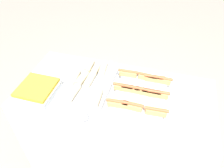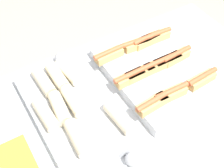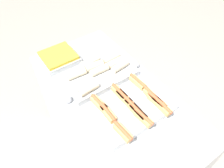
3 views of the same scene
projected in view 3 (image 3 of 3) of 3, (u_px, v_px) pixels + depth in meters
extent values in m
plane|color=#ADA393|center=(113.00, 151.00, 2.21)|extent=(12.00, 12.00, 0.00)
cube|color=silver|center=(113.00, 127.00, 1.87)|extent=(1.43, 0.70, 0.90)
cube|color=silver|center=(130.00, 109.00, 1.42)|extent=(0.35, 0.52, 0.05)
cube|color=tan|center=(133.00, 107.00, 1.37)|extent=(0.13, 0.05, 0.04)
cylinder|color=#CC6038|center=(134.00, 105.00, 1.36)|extent=(0.15, 0.02, 0.02)
cube|color=tan|center=(108.00, 114.00, 1.34)|extent=(0.13, 0.05, 0.04)
cylinder|color=#CC6038|center=(108.00, 112.00, 1.33)|extent=(0.15, 0.03, 0.02)
cube|color=tan|center=(119.00, 93.00, 1.45)|extent=(0.13, 0.05, 0.04)
cylinder|color=#CC6038|center=(119.00, 91.00, 1.44)|extent=(0.15, 0.02, 0.02)
cube|color=tan|center=(152.00, 96.00, 1.44)|extent=(0.13, 0.05, 0.04)
cylinder|color=#CC6038|center=(152.00, 94.00, 1.42)|extent=(0.15, 0.03, 0.02)
cube|color=tan|center=(123.00, 132.00, 1.25)|extent=(0.13, 0.05, 0.04)
cylinder|color=#CC6038|center=(123.00, 130.00, 1.24)|extent=(0.15, 0.03, 0.02)
cube|color=tan|center=(138.00, 82.00, 1.52)|extent=(0.13, 0.05, 0.04)
cylinder|color=#CC6038|center=(138.00, 80.00, 1.50)|extent=(0.15, 0.03, 0.02)
cube|color=tan|center=(143.00, 118.00, 1.32)|extent=(0.13, 0.05, 0.04)
cylinder|color=#CC6038|center=(143.00, 116.00, 1.30)|extent=(0.15, 0.03, 0.02)
cube|color=tan|center=(124.00, 98.00, 1.43)|extent=(0.13, 0.05, 0.04)
cylinder|color=#CC6038|center=(124.00, 96.00, 1.41)|extent=(0.15, 0.03, 0.02)
cube|color=tan|center=(157.00, 101.00, 1.41)|extent=(0.13, 0.05, 0.04)
cylinder|color=#CC6038|center=(157.00, 99.00, 1.39)|extent=(0.15, 0.03, 0.02)
cube|color=tan|center=(163.00, 107.00, 1.38)|extent=(0.13, 0.05, 0.04)
cylinder|color=#CC6038|center=(163.00, 105.00, 1.36)|extent=(0.15, 0.03, 0.02)
cube|color=tan|center=(138.00, 113.00, 1.35)|extent=(0.13, 0.04, 0.04)
cylinder|color=#CC6038|center=(138.00, 111.00, 1.33)|extent=(0.15, 0.02, 0.02)
cube|color=tan|center=(99.00, 104.00, 1.39)|extent=(0.13, 0.05, 0.04)
cylinder|color=#CC6038|center=(99.00, 102.00, 1.38)|extent=(0.15, 0.03, 0.02)
cube|color=silver|center=(99.00, 75.00, 1.63)|extent=(0.32, 0.53, 0.05)
cylinder|color=beige|center=(99.00, 70.00, 1.59)|extent=(0.05, 0.14, 0.05)
cylinder|color=beige|center=(111.00, 58.00, 1.68)|extent=(0.06, 0.14, 0.05)
cylinder|color=beige|center=(90.00, 61.00, 1.66)|extent=(0.06, 0.14, 0.05)
cylinder|color=beige|center=(116.00, 62.00, 1.65)|extent=(0.05, 0.14, 0.05)
cylinder|color=beige|center=(120.00, 66.00, 1.62)|extent=(0.07, 0.15, 0.05)
cylinder|color=beige|center=(94.00, 66.00, 1.62)|extent=(0.06, 0.15, 0.05)
cylinder|color=beige|center=(76.00, 74.00, 1.57)|extent=(0.06, 0.14, 0.05)
cylinder|color=beige|center=(89.00, 89.00, 1.47)|extent=(0.06, 0.15, 0.05)
cube|color=silver|center=(59.00, 59.00, 1.75)|extent=(0.26, 0.27, 0.05)
cube|color=gold|center=(58.00, 55.00, 1.73)|extent=(0.24, 0.25, 0.02)
cylinder|color=#B2B5BA|center=(61.00, 92.00, 1.54)|extent=(0.21, 0.01, 0.01)
sphere|color=#B2B5BA|center=(68.00, 100.00, 1.47)|extent=(0.05, 0.05, 0.05)
cylinder|color=#B2B5BA|center=(128.00, 60.00, 1.77)|extent=(0.20, 0.02, 0.01)
sphere|color=#B2B5BA|center=(136.00, 65.00, 1.70)|extent=(0.05, 0.05, 0.05)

